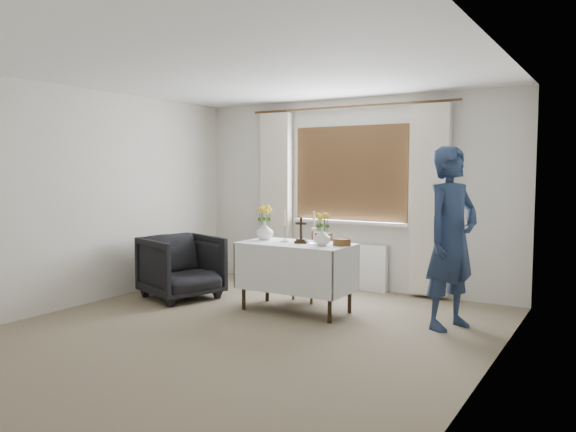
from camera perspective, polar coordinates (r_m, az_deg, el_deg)
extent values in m
plane|color=#7E6A57|center=(5.51, -4.96, -11.81)|extent=(5.00, 5.00, 0.00)
cube|color=white|center=(6.23, 0.82, -6.24)|extent=(1.24, 0.64, 0.76)
imported|color=black|center=(6.98, -10.76, -5.10)|extent=(1.07, 1.05, 0.77)
imported|color=navy|center=(5.74, 16.27, -2.16)|extent=(0.66, 0.77, 1.80)
cube|color=white|center=(7.48, 6.06, -5.06)|extent=(1.10, 0.10, 0.60)
imported|color=white|center=(6.45, -2.39, -1.52)|extent=(0.22, 0.22, 0.21)
imported|color=white|center=(5.97, 3.49, -2.15)|extent=(0.20, 0.20, 0.18)
cylinder|color=brown|center=(6.01, 5.49, -2.65)|extent=(0.24, 0.24, 0.07)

